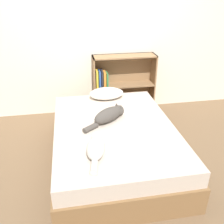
% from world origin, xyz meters
% --- Properties ---
extents(ground_plane, '(8.00, 8.00, 0.00)m').
position_xyz_m(ground_plane, '(0.00, 0.00, 0.00)').
color(ground_plane, brown).
extents(wall_back, '(8.00, 0.06, 2.50)m').
position_xyz_m(wall_back, '(0.00, 1.38, 1.25)').
color(wall_back, silver).
rests_on(wall_back, ground_plane).
extents(bed, '(1.33, 1.83, 0.46)m').
position_xyz_m(bed, '(0.00, 0.00, 0.23)').
color(bed, brown).
rests_on(bed, ground_plane).
extents(pillow, '(0.45, 0.29, 0.14)m').
position_xyz_m(pillow, '(0.03, 0.74, 0.53)').
color(pillow, white).
rests_on(pillow, bed).
extents(cat_light, '(0.22, 0.49, 0.14)m').
position_xyz_m(cat_light, '(-0.25, -0.45, 0.52)').
color(cat_light, beige).
rests_on(cat_light, bed).
extents(cat_dark, '(0.52, 0.42, 0.16)m').
position_xyz_m(cat_dark, '(-0.03, 0.12, 0.54)').
color(cat_dark, '#47423D').
rests_on(cat_dark, bed).
extents(bookshelf, '(0.94, 0.26, 0.91)m').
position_xyz_m(bookshelf, '(0.33, 1.25, 0.47)').
color(bookshelf, '#8E6B47').
rests_on(bookshelf, ground_plane).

